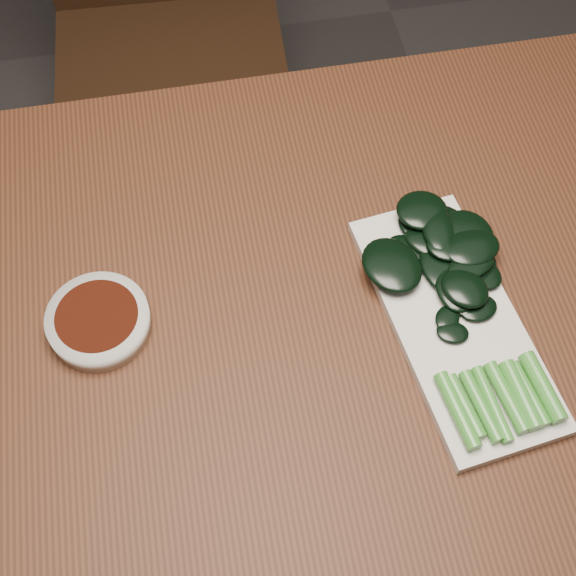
{
  "coord_description": "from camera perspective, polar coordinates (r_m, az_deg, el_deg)",
  "views": [
    {
      "loc": [
        -0.06,
        -0.39,
        1.54
      ],
      "look_at": [
        0.03,
        0.06,
        0.76
      ],
      "focal_mm": 50.0,
      "sensor_mm": 36.0,
      "label": 1
    }
  ],
  "objects": [
    {
      "name": "sauce_bowl",
      "position": [
        0.9,
        -13.31,
        -2.31
      ],
      "size": [
        0.11,
        0.11,
        0.03
      ],
      "color": "silver",
      "rests_on": "table"
    },
    {
      "name": "serving_plate",
      "position": [
        0.91,
        11.76,
        -2.38
      ],
      "size": [
        0.17,
        0.33,
        0.01
      ],
      "rotation": [
        0.0,
        0.0,
        0.13
      ],
      "color": "silver",
      "rests_on": "table"
    },
    {
      "name": "ground",
      "position": [
        1.59,
        -0.58,
        -16.04
      ],
      "size": [
        6.0,
        6.0,
        0.0
      ],
      "primitive_type": "plane",
      "color": "#312E2E",
      "rests_on": "ground"
    },
    {
      "name": "table",
      "position": [
        0.95,
        -0.94,
        -5.75
      ],
      "size": [
        1.4,
        0.8,
        0.75
      ],
      "color": "#432213",
      "rests_on": "ground"
    },
    {
      "name": "gai_lan",
      "position": [
        0.91,
        11.73,
        0.5
      ],
      "size": [
        0.18,
        0.32,
        0.03
      ],
      "color": "#429031",
      "rests_on": "serving_plate"
    },
    {
      "name": "chair_far",
      "position": [
        1.61,
        -8.64,
        18.09
      ],
      "size": [
        0.46,
        0.46,
        0.89
      ],
      "rotation": [
        0.0,
        0.0,
        -0.05
      ],
      "color": "black",
      "rests_on": "ground"
    }
  ]
}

